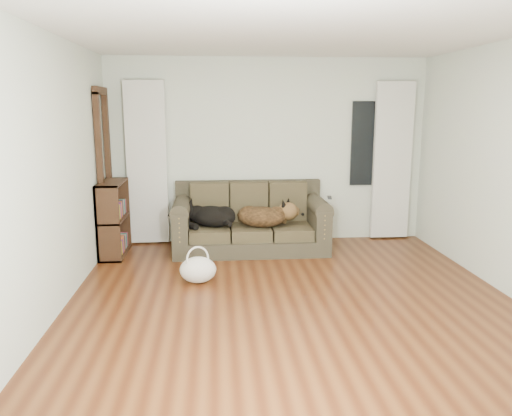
{
  "coord_description": "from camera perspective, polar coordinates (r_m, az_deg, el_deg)",
  "views": [
    {
      "loc": [
        -0.76,
        -4.59,
        1.92
      ],
      "look_at": [
        -0.24,
        1.6,
        0.66
      ],
      "focal_mm": 35.0,
      "sensor_mm": 36.0,
      "label": 1
    }
  ],
  "objects": [
    {
      "name": "ceiling",
      "position": [
        4.7,
        4.86,
        19.75
      ],
      "size": [
        5.0,
        5.0,
        0.0
      ],
      "primitive_type": "plane",
      "color": "white",
      "rests_on": "ground"
    },
    {
      "name": "floor",
      "position": [
        5.03,
        4.35,
        -10.99
      ],
      "size": [
        5.0,
        5.0,
        0.0
      ],
      "primitive_type": "plane",
      "color": "#441E0C",
      "rests_on": "ground"
    },
    {
      "name": "wall_left",
      "position": [
        4.87,
        -22.6,
        3.27
      ],
      "size": [
        0.04,
        5.0,
        2.6
      ],
      "primitive_type": "cube",
      "color": "beige",
      "rests_on": "ground"
    },
    {
      "name": "tote_bag",
      "position": [
        5.6,
        -6.65,
        -6.91
      ],
      "size": [
        0.45,
        0.38,
        0.29
      ],
      "primitive_type": "ellipsoid",
      "rotation": [
        0.0,
        0.0,
        0.17
      ],
      "color": "white",
      "rests_on": "floor"
    },
    {
      "name": "sofa",
      "position": [
        6.74,
        -0.66,
        -1.11
      ],
      "size": [
        2.05,
        0.88,
        0.84
      ],
      "primitive_type": "cube",
      "color": "#2E2D1F",
      "rests_on": "floor"
    },
    {
      "name": "door_casing",
      "position": [
        6.85,
        -16.89,
        3.69
      ],
      "size": [
        0.07,
        0.6,
        2.1
      ],
      "primitive_type": "cube",
      "color": "black",
      "rests_on": "ground"
    },
    {
      "name": "curtain_left",
      "position": [
        7.12,
        -12.37,
        5.01
      ],
      "size": [
        0.55,
        0.08,
        2.25
      ],
      "primitive_type": "cube",
      "color": "silver",
      "rests_on": "ground"
    },
    {
      "name": "tv_remote",
      "position": [
        6.74,
        8.41,
        1.19
      ],
      "size": [
        0.07,
        0.17,
        0.02
      ],
      "primitive_type": "cube",
      "rotation": [
        0.0,
        0.0,
        -0.18
      ],
      "color": "black",
      "rests_on": "sofa"
    },
    {
      "name": "bookshelf",
      "position": [
        6.79,
        -15.95,
        -1.05
      ],
      "size": [
        0.39,
        0.81,
        0.98
      ],
      "primitive_type": "cube",
      "rotation": [
        0.0,
        0.0,
        -0.13
      ],
      "color": "black",
      "rests_on": "floor"
    },
    {
      "name": "dog_shepherd",
      "position": [
        6.66,
        0.97,
        -0.92
      ],
      "size": [
        0.79,
        0.66,
        0.3
      ],
      "primitive_type": "ellipsoid",
      "rotation": [
        0.0,
        0.0,
        2.82
      ],
      "color": "black",
      "rests_on": "sofa"
    },
    {
      "name": "curtain_right",
      "position": [
        7.5,
        15.29,
        5.19
      ],
      "size": [
        0.55,
        0.08,
        2.25
      ],
      "primitive_type": "cube",
      "color": "silver",
      "rests_on": "ground"
    },
    {
      "name": "wall_back",
      "position": [
        7.16,
        1.36,
        6.51
      ],
      "size": [
        4.5,
        0.04,
        2.6
      ],
      "primitive_type": "cube",
      "color": "beige",
      "rests_on": "ground"
    },
    {
      "name": "window_pane",
      "position": [
        7.41,
        12.7,
        7.19
      ],
      "size": [
        0.5,
        0.03,
        1.2
      ],
      "primitive_type": "cube",
      "color": "black",
      "rests_on": "wall_back"
    },
    {
      "name": "dog_black_lab",
      "position": [
        6.7,
        -5.35,
        -0.97
      ],
      "size": [
        0.8,
        0.72,
        0.28
      ],
      "primitive_type": "ellipsoid",
      "rotation": [
        0.0,
        0.0,
        -0.51
      ],
      "color": "black",
      "rests_on": "sofa"
    }
  ]
}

